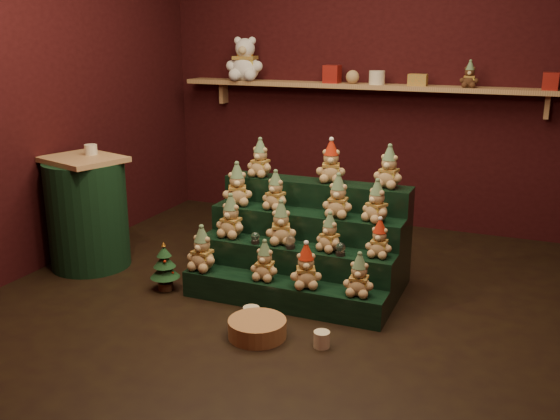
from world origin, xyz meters
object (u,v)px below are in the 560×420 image
at_px(riser_tier_front, 282,294).
at_px(mug_right, 322,339).
at_px(mini_christmas_tree, 165,267).
at_px(brown_bear, 470,74).
at_px(white_bear, 245,53).
at_px(mug_left, 251,315).
at_px(snow_globe_c, 341,249).
at_px(side_table, 88,213).
at_px(snow_globe_a, 255,238).
at_px(snow_globe_b, 290,242).
at_px(wicker_basket, 257,328).

height_order(riser_tier_front, mug_right, riser_tier_front).
height_order(mini_christmas_tree, brown_bear, brown_bear).
height_order(white_bear, brown_bear, white_bear).
bearing_deg(mug_left, brown_bear, 66.96).
xyz_separation_m(snow_globe_c, mini_christmas_tree, (-1.23, -0.21, -0.23)).
bearing_deg(side_table, snow_globe_c, 17.78).
bearing_deg(side_table, mug_right, 2.24).
distance_m(snow_globe_a, snow_globe_b, 0.26).
height_order(mug_right, wicker_basket, wicker_basket).
relative_size(snow_globe_c, brown_bear, 0.40).
bearing_deg(wicker_basket, mug_left, 125.91).
relative_size(riser_tier_front, wicker_basket, 3.96).
bearing_deg(snow_globe_c, snow_globe_b, 180.00).
bearing_deg(wicker_basket, side_table, 161.10).
distance_m(snow_globe_c, brown_bear, 2.15).
bearing_deg(riser_tier_front, wicker_basket, -86.74).
distance_m(snow_globe_c, mini_christmas_tree, 1.27).
bearing_deg(white_bear, snow_globe_c, -58.08).
relative_size(riser_tier_front, mini_christmas_tree, 3.92).
xyz_separation_m(riser_tier_front, snow_globe_b, (-0.01, 0.16, 0.32)).
bearing_deg(mug_right, snow_globe_b, 126.54).
bearing_deg(snow_globe_c, snow_globe_a, 180.00).
distance_m(mug_left, brown_bear, 2.82).
xyz_separation_m(snow_globe_c, mug_right, (0.08, -0.58, -0.36)).
bearing_deg(mug_right, wicker_basket, -175.79).
distance_m(snow_globe_b, side_table, 1.67).
bearing_deg(white_bear, side_table, -113.06).
height_order(mini_christmas_tree, white_bear, white_bear).
height_order(snow_globe_a, mug_left, snow_globe_a).
height_order(riser_tier_front, side_table, side_table).
bearing_deg(brown_bear, mug_right, -103.80).
bearing_deg(brown_bear, riser_tier_front, -117.09).
bearing_deg(riser_tier_front, snow_globe_c, 24.69).
bearing_deg(brown_bear, mug_left, -116.18).
xyz_separation_m(snow_globe_c, side_table, (-2.03, -0.03, 0.02)).
xyz_separation_m(side_table, mug_right, (2.10, -0.55, -0.38)).
bearing_deg(mini_christmas_tree, mug_right, -15.82).
distance_m(snow_globe_a, wicker_basket, 0.76).
height_order(snow_globe_a, white_bear, white_bear).
height_order(mug_left, mug_right, mug_left).
bearing_deg(snow_globe_b, side_table, -179.04).
bearing_deg(snow_globe_b, brown_bear, 64.07).
xyz_separation_m(snow_globe_a, side_table, (-1.41, -0.03, 0.03)).
bearing_deg(brown_bear, snow_globe_c, -109.39).
height_order(snow_globe_c, wicker_basket, snow_globe_c).
relative_size(mini_christmas_tree, white_bear, 0.70).
bearing_deg(snow_globe_a, mug_right, -40.04).
distance_m(snow_globe_b, mug_right, 0.81).
distance_m(mug_left, wicker_basket, 0.19).
height_order(snow_globe_a, side_table, side_table).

